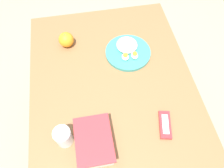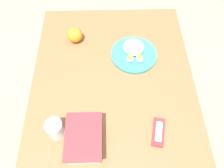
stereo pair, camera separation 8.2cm
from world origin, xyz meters
The scene contains 7 objects.
ground_plane centered at (0.00, 0.00, 0.00)m, with size 10.00×10.00×0.00m, color gray.
table centered at (0.00, 0.00, 0.63)m, with size 1.10×0.82×0.73m.
food_container centered at (-0.28, 0.13, 0.77)m, with size 0.20×0.15×0.08m.
orange_fruit centered at (0.30, 0.20, 0.78)m, with size 0.08×0.08×0.08m.
rice_plate centered at (0.19, -0.12, 0.75)m, with size 0.25×0.25×0.05m.
candy_bar centered at (-0.25, -0.19, 0.74)m, with size 0.14×0.08×0.02m.
drinking_glass centered at (-0.24, 0.25, 0.78)m, with size 0.07×0.07×0.10m.
Camera 2 is at (-0.56, 0.02, 1.67)m, focal length 35.00 mm.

